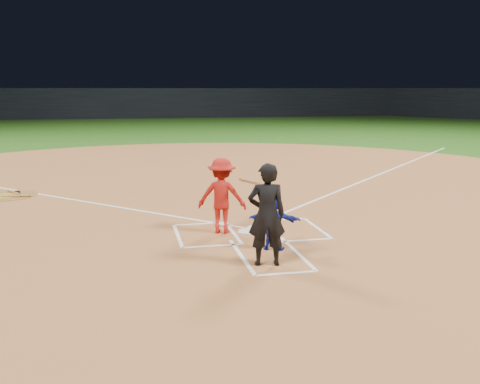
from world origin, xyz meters
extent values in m
plane|color=#1D4A12|center=(0.00, 0.00, 0.00)|extent=(120.00, 120.00, 0.00)
cylinder|color=#935830|center=(0.00, 6.00, 0.01)|extent=(28.00, 28.00, 0.01)
cube|color=black|center=(0.00, 48.00, 1.60)|extent=(80.00, 1.20, 3.20)
cylinder|color=silver|center=(0.00, 0.00, 0.02)|extent=(0.60, 0.60, 0.02)
cylinder|color=brown|center=(-6.11, 5.46, 0.02)|extent=(1.70, 1.70, 0.01)
cylinder|color=gold|center=(-6.11, 5.46, 0.02)|extent=(0.80, 0.80, 0.00)
cylinder|color=#975E37|center=(-5.96, 5.71, 0.05)|extent=(0.53, 0.73, 0.06)
cylinder|color=#9D6A39|center=(-5.81, 5.16, 0.05)|extent=(0.84, 0.15, 0.06)
torus|color=black|center=(-5.91, 5.86, 0.05)|extent=(0.19, 0.19, 0.05)
imported|color=#122096|center=(0.16, -1.40, 0.57)|extent=(1.08, 0.72, 1.12)
imported|color=black|center=(-0.22, -2.27, 0.94)|extent=(0.73, 0.53, 1.86)
cube|color=white|center=(-0.98, 0.92, 0.01)|extent=(1.22, 0.08, 0.01)
cube|color=white|center=(-0.98, -0.92, 0.01)|extent=(1.22, 0.08, 0.01)
cube|color=white|center=(-0.37, 0.00, 0.01)|extent=(0.08, 1.83, 0.01)
cube|color=white|center=(-1.59, 0.00, 0.01)|extent=(0.08, 1.83, 0.01)
cube|color=white|center=(0.98, 0.92, 0.01)|extent=(1.22, 0.08, 0.01)
cube|color=white|center=(0.98, -0.92, 0.01)|extent=(1.22, 0.08, 0.01)
cube|color=white|center=(0.37, 0.00, 0.01)|extent=(0.08, 1.83, 0.01)
cube|color=white|center=(1.59, 0.00, 0.01)|extent=(0.08, 1.83, 0.01)
cube|color=white|center=(-0.55, -1.70, 0.01)|extent=(0.08, 2.20, 0.01)
cube|color=white|center=(0.55, -1.70, 0.01)|extent=(0.08, 2.20, 0.01)
cube|color=white|center=(0.00, -2.80, 0.01)|extent=(1.10, 0.08, 0.01)
cube|color=white|center=(7.07, 7.37, 0.01)|extent=(14.21, 14.21, 0.01)
imported|color=#AF1913|center=(-0.60, 0.09, 0.84)|extent=(1.21, 0.93, 1.65)
cylinder|color=brown|center=(0.00, -0.06, 1.15)|extent=(0.62, 0.66, 0.28)
camera|label=1|loc=(-2.62, -11.19, 3.14)|focal=40.00mm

